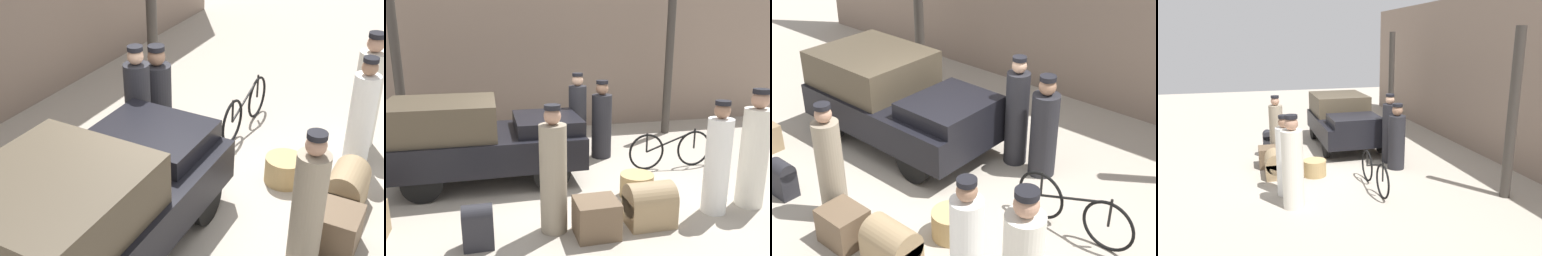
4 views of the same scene
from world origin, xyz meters
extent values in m
plane|color=#A89E8E|center=(0.00, 0.00, 0.00)|extent=(30.00, 30.00, 0.00)
cube|color=gray|center=(0.00, 4.08, 2.25)|extent=(16.00, 0.15, 4.50)
cylinder|color=#38332D|center=(-3.30, 2.74, 1.75)|extent=(0.21, 0.21, 3.49)
cylinder|color=#38332D|center=(3.25, 2.74, 1.75)|extent=(0.21, 0.21, 3.49)
cylinder|color=black|center=(-0.39, 1.29, 0.32)|extent=(0.65, 0.12, 0.65)
cylinder|color=black|center=(-0.39, -0.33, 0.32)|extent=(0.65, 0.12, 0.65)
cylinder|color=black|center=(-2.49, 1.29, 0.32)|extent=(0.65, 0.12, 0.65)
cylinder|color=black|center=(-2.49, -0.33, 0.32)|extent=(0.65, 0.12, 0.65)
cube|color=black|center=(-1.44, 0.48, 0.62)|extent=(3.38, 1.78, 0.56)
cube|color=#473D2D|center=(-2.20, 0.48, 1.20)|extent=(1.86, 1.64, 0.61)
cube|color=black|center=(-0.34, 0.48, 1.02)|extent=(1.18, 1.39, 0.25)
torus|color=black|center=(2.64, 0.22, 0.37)|extent=(0.74, 0.04, 0.74)
torus|color=black|center=(1.60, 0.22, 0.37)|extent=(0.74, 0.04, 0.74)
cylinder|color=black|center=(2.12, 0.22, 0.55)|extent=(1.05, 0.04, 0.40)
cylinder|color=black|center=(1.60, 0.22, 0.56)|extent=(0.04, 0.04, 0.38)
cylinder|color=black|center=(2.64, 0.22, 0.58)|extent=(0.04, 0.04, 0.42)
cylinder|color=tan|center=(0.94, -0.90, 0.19)|extent=(0.56, 0.56, 0.39)
cylinder|color=gray|center=(-0.59, -1.66, 0.76)|extent=(0.37, 0.37, 1.51)
sphere|color=tan|center=(-0.59, -1.66, 1.63)|extent=(0.23, 0.23, 0.23)
cylinder|color=black|center=(-0.59, -1.66, 1.74)|extent=(0.22, 0.22, 0.06)
cylinder|color=#232328|center=(0.97, 1.21, 0.69)|extent=(0.43, 0.43, 1.38)
sphere|color=#936B51|center=(0.97, 1.21, 1.51)|extent=(0.27, 0.27, 0.27)
cylinder|color=black|center=(0.97, 1.21, 1.65)|extent=(0.25, 0.25, 0.07)
cylinder|color=silver|center=(2.56, -1.61, 0.78)|extent=(0.42, 0.42, 1.56)
sphere|color=tan|center=(2.56, -1.61, 1.69)|extent=(0.26, 0.26, 0.26)
cylinder|color=black|center=(2.56, -1.61, 1.82)|extent=(0.25, 0.25, 0.07)
cylinder|color=#232328|center=(0.44, 1.22, 0.79)|extent=(0.37, 0.37, 1.58)
sphere|color=tan|center=(0.44, 1.22, 1.70)|extent=(0.23, 0.23, 0.23)
cylinder|color=black|center=(0.44, 1.22, 1.82)|extent=(0.22, 0.22, 0.06)
cylinder|color=white|center=(1.88, -1.68, 0.73)|extent=(0.37, 0.37, 1.46)
sphere|color=#936B51|center=(1.88, -1.68, 1.58)|extent=(0.23, 0.23, 0.23)
cylinder|color=black|center=(1.88, -1.68, 1.69)|extent=(0.22, 0.22, 0.06)
cube|color=#232328|center=(-1.60, -1.86, 0.22)|extent=(0.38, 0.28, 0.45)
cylinder|color=#232328|center=(-1.60, -1.86, 0.45)|extent=(0.38, 0.28, 0.28)
cube|color=#937A56|center=(0.76, -1.81, 0.19)|extent=(0.66, 0.49, 0.39)
cylinder|color=#937A56|center=(0.76, -1.81, 0.39)|extent=(0.66, 0.49, 0.49)
cube|color=brown|center=(-0.06, -1.92, 0.25)|extent=(0.57, 0.50, 0.51)
camera|label=1|loc=(-5.29, -2.76, 4.42)|focal=50.00mm
camera|label=2|loc=(-1.37, -6.30, 2.68)|focal=35.00mm
camera|label=3|loc=(4.82, -5.09, 4.73)|focal=50.00mm
camera|label=4|loc=(9.46, -2.37, 3.24)|focal=35.00mm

